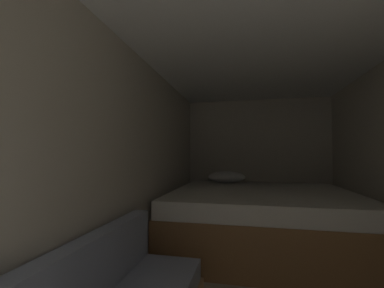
% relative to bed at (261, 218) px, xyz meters
% --- Properties ---
extents(wall_back, '(2.44, 0.05, 2.10)m').
position_rel_bed_xyz_m(wall_back, '(0.01, 1.08, 0.69)').
color(wall_back, beige).
rests_on(wall_back, ground).
extents(wall_left, '(0.05, 4.71, 2.10)m').
position_rel_bed_xyz_m(wall_left, '(-1.19, -1.30, 0.69)').
color(wall_left, beige).
rests_on(wall_left, ground).
extents(ceiling_slab, '(2.44, 4.71, 0.05)m').
position_rel_bed_xyz_m(ceiling_slab, '(0.01, -1.30, 1.77)').
color(ceiling_slab, white).
rests_on(ceiling_slab, wall_left).
extents(bed, '(2.22, 2.04, 0.89)m').
position_rel_bed_xyz_m(bed, '(0.00, 0.00, 0.00)').
color(bed, olive).
rests_on(bed, ground).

